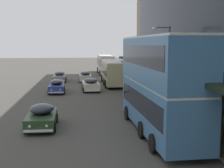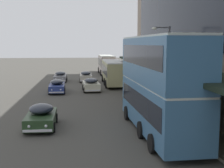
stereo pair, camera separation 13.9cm
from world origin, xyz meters
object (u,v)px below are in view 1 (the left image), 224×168
(transit_bus_kerbside_front, at_px, (105,63))
(sedan_second_mid, at_px, (42,116))
(transit_bus_kerbside_rear, at_px, (113,71))
(sedan_far_back, at_px, (91,85))
(transit_bus_kerbside_far, at_px, (159,82))
(street_lamp, at_px, (167,62))
(sedan_lead_mid, at_px, (60,77))
(sedan_oncoming_front, at_px, (85,76))
(sedan_trailing_near, at_px, (57,86))

(transit_bus_kerbside_front, relative_size, sedan_second_mid, 2.12)
(transit_bus_kerbside_rear, relative_size, sedan_far_back, 2.39)
(transit_bus_kerbside_far, xyz_separation_m, street_lamp, (2.11, 5.87, 0.86))
(sedan_lead_mid, xyz_separation_m, sedan_oncoming_front, (3.78, -0.35, 0.03))
(transit_bus_kerbside_rear, xyz_separation_m, sedan_trailing_near, (-7.20, -6.17, -1.11))
(sedan_oncoming_front, bearing_deg, sedan_second_mid, -97.52)
(transit_bus_kerbside_far, bearing_deg, sedan_oncoming_front, 98.21)
(sedan_oncoming_front, bearing_deg, transit_bus_kerbside_rear, -47.61)
(sedan_lead_mid, distance_m, sedan_trailing_near, 10.61)
(sedan_trailing_near, bearing_deg, street_lamp, -50.21)
(street_lamp, bearing_deg, sedan_second_mid, -158.45)
(transit_bus_kerbside_front, bearing_deg, street_lamp, -86.25)
(transit_bus_kerbside_far, height_order, sedan_oncoming_front, transit_bus_kerbside_far)
(sedan_trailing_near, bearing_deg, sedan_oncoming_front, 71.27)
(transit_bus_kerbside_front, height_order, sedan_trailing_near, transit_bus_kerbside_front)
(transit_bus_kerbside_front, xyz_separation_m, sedan_second_mid, (-7.30, -36.71, -1.20))
(sedan_lead_mid, distance_m, street_lamp, 24.44)
(sedan_far_back, bearing_deg, sedan_oncoming_front, 92.68)
(transit_bus_kerbside_front, xyz_separation_m, sedan_lead_mid, (-7.71, -10.88, -1.22))
(sedan_far_back, bearing_deg, sedan_second_mid, -103.51)
(transit_bus_kerbside_front, relative_size, transit_bus_kerbside_rear, 0.87)
(sedan_lead_mid, distance_m, sedan_second_mid, 25.84)
(transit_bus_kerbside_rear, xyz_separation_m, transit_bus_kerbside_far, (0.26, -23.54, 1.38))
(transit_bus_kerbside_rear, height_order, sedan_far_back, transit_bus_kerbside_rear)
(sedan_lead_mid, xyz_separation_m, sedan_trailing_near, (0.30, -10.60, 0.00))
(sedan_far_back, xyz_separation_m, sedan_second_mid, (-3.82, -15.89, -0.00))
(transit_bus_kerbside_far, distance_m, sedan_lead_mid, 29.14)
(transit_bus_kerbside_rear, distance_m, sedan_lead_mid, 8.78)
(transit_bus_kerbside_front, relative_size, street_lamp, 1.36)
(transit_bus_kerbside_front, bearing_deg, sedan_far_back, -99.51)
(transit_bus_kerbside_rear, xyz_separation_m, sedan_second_mid, (-7.09, -21.41, -1.09))
(transit_bus_kerbside_rear, height_order, street_lamp, street_lamp)
(transit_bus_kerbside_far, xyz_separation_m, sedan_trailing_near, (-7.46, 17.37, -2.50))
(transit_bus_kerbside_far, relative_size, sedan_far_back, 2.49)
(sedan_lead_mid, bearing_deg, street_lamp, -65.93)
(transit_bus_kerbside_rear, relative_size, street_lamp, 1.57)
(sedan_second_mid, bearing_deg, street_lamp, 21.55)
(sedan_lead_mid, relative_size, sedan_second_mid, 1.14)
(transit_bus_kerbside_far, bearing_deg, sedan_lead_mid, 105.51)
(transit_bus_kerbside_rear, distance_m, sedan_trailing_near, 9.55)
(transit_bus_kerbside_far, distance_m, sedan_second_mid, 8.04)
(sedan_second_mid, bearing_deg, transit_bus_kerbside_front, 78.75)
(sedan_lead_mid, height_order, sedan_far_back, sedan_far_back)
(transit_bus_kerbside_front, height_order, street_lamp, street_lamp)
(transit_bus_kerbside_far, distance_m, sedan_far_back, 18.53)
(transit_bus_kerbside_rear, distance_m, sedan_far_back, 6.51)
(transit_bus_kerbside_far, height_order, sedan_second_mid, transit_bus_kerbside_far)
(sedan_second_mid, relative_size, sedan_trailing_near, 0.89)
(sedan_second_mid, bearing_deg, sedan_far_back, 76.49)
(sedan_second_mid, bearing_deg, transit_bus_kerbside_far, -16.18)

